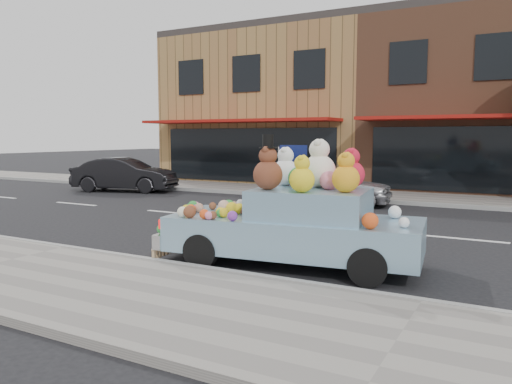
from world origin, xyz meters
The scene contains 10 objects.
ground centered at (0.00, 0.00, 0.00)m, with size 120.00×120.00×0.00m, color black.
near_sidewalk centered at (0.00, -6.50, 0.06)m, with size 60.00×3.00×0.12m, color gray.
far_sidewalk centered at (0.00, 6.50, 0.06)m, with size 60.00×3.00×0.12m, color gray.
near_kerb centered at (0.00, -5.00, 0.07)m, with size 60.00×0.12×0.13m, color gray.
far_kerb centered at (0.00, 5.00, 0.07)m, with size 60.00×0.12×0.13m, color gray.
storefront_left centered at (-10.00, 11.97, 3.64)m, with size 10.00×9.80×7.30m.
storefront_mid centered at (0.00, 11.97, 3.64)m, with size 10.00×9.80×7.30m.
car_silver centered at (-4.45, 4.00, 0.65)m, with size 1.52×3.79×1.29m, color silver.
car_dark centered at (-13.30, 3.69, 0.69)m, with size 1.45×4.16×1.37m, color black.
art_car centered at (-2.35, -3.79, 0.80)m, with size 4.66×2.28×2.27m.
Camera 1 is at (1.09, -11.59, 2.24)m, focal length 35.00 mm.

